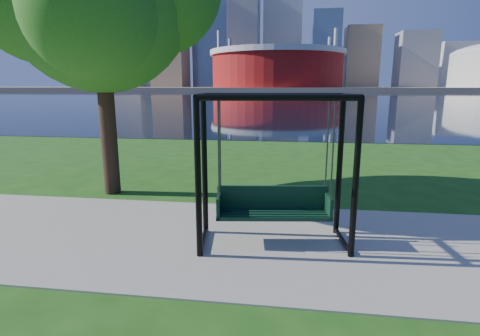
# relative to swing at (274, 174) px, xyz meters

# --- Properties ---
(ground) EXTENTS (900.00, 900.00, 0.00)m
(ground) POSITION_rel_swing_xyz_m (-0.38, 0.54, -1.26)
(ground) COLOR #1E5114
(ground) RESTS_ON ground
(path) EXTENTS (120.00, 4.00, 0.03)m
(path) POSITION_rel_swing_xyz_m (-0.38, 0.04, -1.25)
(path) COLOR #9E937F
(path) RESTS_ON ground
(river) EXTENTS (900.00, 180.00, 0.02)m
(river) POSITION_rel_swing_xyz_m (-0.38, 102.54, -1.25)
(river) COLOR black
(river) RESTS_ON ground
(far_bank) EXTENTS (900.00, 228.00, 2.00)m
(far_bank) POSITION_rel_swing_xyz_m (-0.38, 306.54, -0.26)
(far_bank) COLOR #937F60
(far_bank) RESTS_ON ground
(stadium) EXTENTS (83.00, 83.00, 32.00)m
(stadium) POSITION_rel_swing_xyz_m (-10.38, 235.54, 12.97)
(stadium) COLOR maroon
(stadium) RESTS_ON far_bank
(skyline) EXTENTS (392.00, 66.00, 96.50)m
(skyline) POSITION_rel_swing_xyz_m (-4.65, 319.93, 34.63)
(skyline) COLOR gray
(skyline) RESTS_ON far_bank
(swing) EXTENTS (2.67, 1.43, 2.61)m
(swing) POSITION_rel_swing_xyz_m (0.00, 0.00, 0.00)
(swing) COLOR black
(swing) RESTS_ON ground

